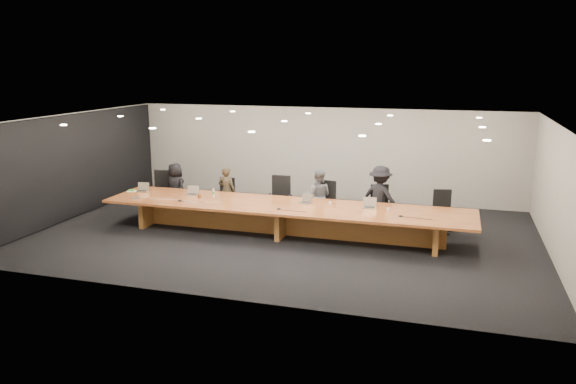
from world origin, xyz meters
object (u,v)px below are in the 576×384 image
(chair_far_right, at_px, (443,211))
(laptop_a, at_px, (142,187))
(chair_far_left, at_px, (160,191))
(chair_mid_right, at_px, (324,202))
(person_c, at_px, (318,196))
(person_d, at_px, (380,197))
(paper_cup_far, at_px, (388,210))
(water_bottle, at_px, (213,193))
(mic_center, at_px, (279,209))
(av_box, at_px, (135,198))
(laptop_e, at_px, (370,203))
(amber_mug, at_px, (199,196))
(paper_cup_near, at_px, (330,203))
(person_a, at_px, (176,188))
(chair_mid_left, at_px, (279,198))
(person_b, at_px, (227,191))
(conference_table, at_px, (284,214))
(chair_left, at_px, (225,196))
(chair_right, at_px, (381,207))
(laptop_d, at_px, (305,199))
(mic_right, at_px, (401,216))
(laptop_b, at_px, (192,191))
(mic_left, at_px, (180,200))

(chair_far_right, distance_m, laptop_a, 7.84)
(chair_far_left, bearing_deg, chair_mid_right, -6.98)
(person_c, height_order, person_d, person_d)
(person_d, xyz_separation_m, paper_cup_far, (0.33, -1.08, -0.02))
(water_bottle, xyz_separation_m, mic_center, (1.98, -0.72, -0.09))
(laptop_a, height_order, av_box, laptop_a)
(laptop_e, distance_m, amber_mug, 4.29)
(chair_far_left, height_order, paper_cup_near, chair_far_left)
(person_a, distance_m, av_box, 1.65)
(chair_mid_left, bearing_deg, mic_center, -75.19)
(person_b, bearing_deg, paper_cup_far, 170.87)
(conference_table, xyz_separation_m, water_bottle, (-1.98, 0.25, 0.33))
(chair_far_left, xyz_separation_m, amber_mug, (1.76, -1.13, 0.22))
(chair_far_right, bearing_deg, chair_left, 167.34)
(chair_mid_left, xyz_separation_m, chair_mid_right, (1.19, 0.07, -0.04))
(chair_right, bearing_deg, laptop_d, -170.13)
(mic_right, bearing_deg, amber_mug, 176.66)
(chair_mid_left, distance_m, mic_center, 1.71)
(laptop_a, distance_m, laptop_b, 1.46)
(chair_left, xyz_separation_m, chair_mid_left, (1.62, -0.15, 0.09))
(water_bottle, xyz_separation_m, paper_cup_far, (4.46, -0.14, -0.07))
(person_b, xyz_separation_m, paper_cup_far, (4.51, -1.12, 0.10))
(mic_center, bearing_deg, paper_cup_far, 13.01)
(chair_right, bearing_deg, person_c, 160.50)
(chair_mid_left, bearing_deg, chair_left, 171.85)
(chair_right, distance_m, paper_cup_far, 1.22)
(chair_right, xyz_separation_m, mic_right, (0.64, -1.55, 0.21))
(chair_left, xyz_separation_m, paper_cup_far, (4.60, -1.21, 0.27))
(chair_left, xyz_separation_m, mic_left, (-0.49, -1.68, 0.25))
(person_a, distance_m, person_d, 5.69)
(av_box, bearing_deg, chair_mid_right, 8.18)
(laptop_b, relative_size, av_box, 1.55)
(chair_right, xyz_separation_m, paper_cup_near, (-1.10, -0.99, 0.24))
(chair_mid_right, xyz_separation_m, person_b, (-2.71, -0.01, 0.12))
(water_bottle, relative_size, mic_center, 1.76)
(chair_mid_right, height_order, amber_mug, chair_mid_right)
(person_c, height_order, mic_right, person_c)
(laptop_d, bearing_deg, mic_center, -100.19)
(laptop_b, xyz_separation_m, av_box, (-1.20, -0.77, -0.10))
(chair_left, relative_size, chair_right, 0.93)
(laptop_a, distance_m, paper_cup_near, 5.14)
(chair_far_left, relative_size, mic_left, 10.23)
(person_c, xyz_separation_m, av_box, (-4.34, -1.75, 0.06))
(person_d, relative_size, mic_right, 12.69)
(mic_left, bearing_deg, mic_right, 0.93)
(mic_center, bearing_deg, person_a, 155.44)
(chair_far_right, distance_m, person_a, 7.23)
(person_c, distance_m, av_box, 4.68)
(person_d, relative_size, laptop_b, 5.45)
(person_a, bearing_deg, chair_mid_right, -161.88)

